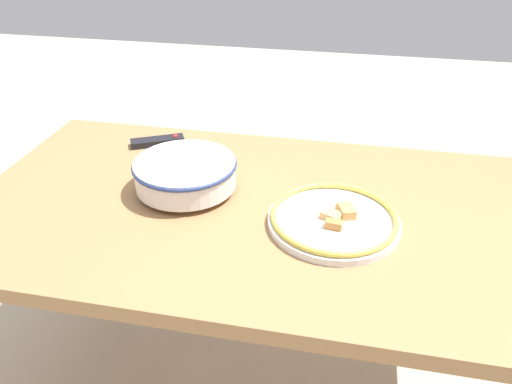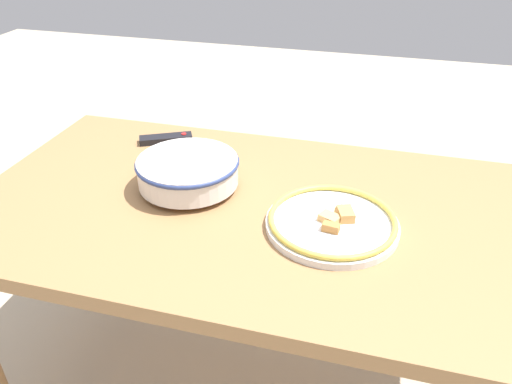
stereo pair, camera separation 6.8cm
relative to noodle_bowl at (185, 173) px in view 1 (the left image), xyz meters
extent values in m
cube|color=olive|center=(0.21, -0.04, -0.07)|extent=(1.52, 0.83, 0.04)
cylinder|color=olive|center=(-0.48, 0.31, -0.43)|extent=(0.06, 0.06, 0.68)
cylinder|color=olive|center=(0.90, 0.31, -0.43)|extent=(0.06, 0.06, 0.68)
cylinder|color=silver|center=(0.00, 0.00, -0.04)|extent=(0.12, 0.12, 0.02)
cylinder|color=silver|center=(0.00, 0.00, 0.00)|extent=(0.27, 0.27, 0.07)
cylinder|color=#C67A33|center=(0.00, 0.00, -0.01)|extent=(0.24, 0.24, 0.06)
torus|color=navy|center=(0.00, 0.00, 0.03)|extent=(0.28, 0.28, 0.01)
cylinder|color=white|center=(0.40, -0.09, -0.04)|extent=(0.32, 0.32, 0.02)
torus|color=gold|center=(0.40, -0.09, -0.03)|extent=(0.31, 0.31, 0.01)
cube|color=#B2753D|center=(0.40, -0.13, -0.02)|extent=(0.04, 0.03, 0.02)
cube|color=tan|center=(0.39, -0.09, -0.02)|extent=(0.06, 0.05, 0.02)
cube|color=tan|center=(0.42, -0.05, -0.03)|extent=(0.05, 0.05, 0.02)
cube|color=tan|center=(0.43, -0.06, -0.02)|extent=(0.05, 0.06, 0.02)
cube|color=black|center=(-0.18, 0.25, -0.04)|extent=(0.17, 0.11, 0.02)
cylinder|color=red|center=(-0.13, 0.27, -0.03)|extent=(0.02, 0.02, 0.00)
camera|label=1|loc=(0.41, -1.09, 0.65)|focal=35.00mm
camera|label=2|loc=(0.48, -1.07, 0.65)|focal=35.00mm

